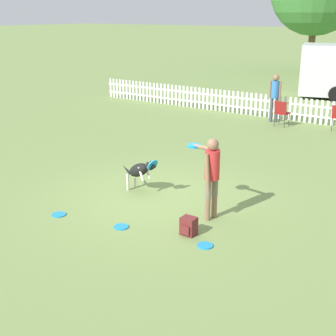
{
  "coord_description": "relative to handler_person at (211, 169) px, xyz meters",
  "views": [
    {
      "loc": [
        5.43,
        -7.47,
        3.76
      ],
      "look_at": [
        0.27,
        -0.1,
        0.76
      ],
      "focal_mm": 50.0,
      "sensor_mm": 36.0,
      "label": 1
    }
  ],
  "objects": [
    {
      "name": "leaping_dog",
      "position": [
        -1.93,
        0.3,
        -0.48
      ],
      "size": [
        1.08,
        0.42,
        0.84
      ],
      "rotation": [
        0.0,
        0.0,
        -1.73
      ],
      "color": "black",
      "rests_on": "ground_plane"
    },
    {
      "name": "frisbee_midfield",
      "position": [
        -2.46,
        -1.59,
        -0.97
      ],
      "size": [
        0.27,
        0.27,
        0.02
      ],
      "color": "#1E8CD8",
      "rests_on": "ground_plane"
    },
    {
      "name": "handler_person",
      "position": [
        0.0,
        0.0,
        0.0
      ],
      "size": [
        0.91,
        0.78,
        1.58
      ],
      "rotation": [
        0.0,
        0.0,
        1.41
      ],
      "color": "#8C664C",
      "rests_on": "ground_plane"
    },
    {
      "name": "folding_chair_blue_left",
      "position": [
        -1.81,
        7.99,
        -0.45
      ],
      "size": [
        0.45,
        0.48,
        0.89
      ],
      "rotation": [
        0.0,
        0.0,
        3.09
      ],
      "color": "#333338",
      "rests_on": "ground_plane"
    },
    {
      "name": "backpack_on_grass",
      "position": [
        0.06,
        -0.84,
        -0.82
      ],
      "size": [
        0.26,
        0.26,
        0.33
      ],
      "color": "maroon",
      "rests_on": "ground_plane"
    },
    {
      "name": "ground_plane",
      "position": [
        -1.36,
        0.27,
        -0.99
      ],
      "size": [
        240.0,
        240.0,
        0.0
      ],
      "primitive_type": "plane",
      "color": "olive"
    },
    {
      "name": "spectator_standing",
      "position": [
        -2.31,
        8.51,
        0.05
      ],
      "size": [
        0.41,
        0.27,
        1.71
      ],
      "rotation": [
        0.0,
        0.0,
        3.39
      ],
      "color": "#474C5B",
      "rests_on": "ground_plane"
    },
    {
      "name": "frisbee_near_handler",
      "position": [
        -1.11,
        -1.3,
        -0.97
      ],
      "size": [
        0.27,
        0.27,
        0.02
      ],
      "color": "#1E8CD8",
      "rests_on": "ground_plane"
    },
    {
      "name": "picket_fence",
      "position": [
        -1.36,
        9.12,
        -0.56
      ],
      "size": [
        18.71,
        0.04,
        0.86
      ],
      "color": "white",
      "rests_on": "ground_plane"
    },
    {
      "name": "frisbee_near_dog",
      "position": [
        0.53,
        -1.05,
        -0.97
      ],
      "size": [
        0.27,
        0.27,
        0.02
      ],
      "color": "#1E8CD8",
      "rests_on": "ground_plane"
    }
  ]
}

